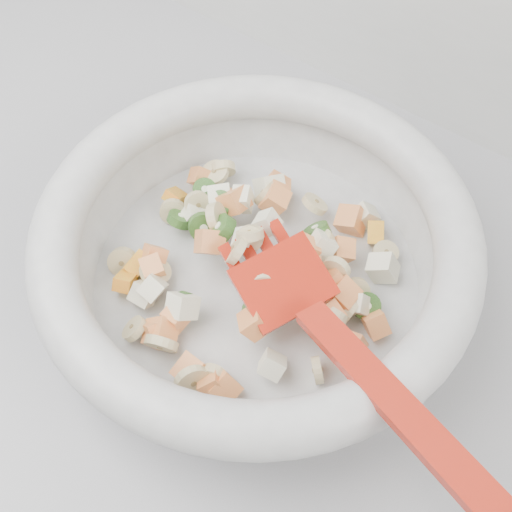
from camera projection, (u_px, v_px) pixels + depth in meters
The scene contains 2 objects.
counter at pixel (275, 456), 0.94m from camera, with size 2.00×0.60×0.90m, color gray.
mixing_bowl at pixel (256, 251), 0.54m from camera, with size 0.47×0.37×0.14m.
Camera 1 is at (0.15, 1.20, 1.39)m, focal length 45.00 mm.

